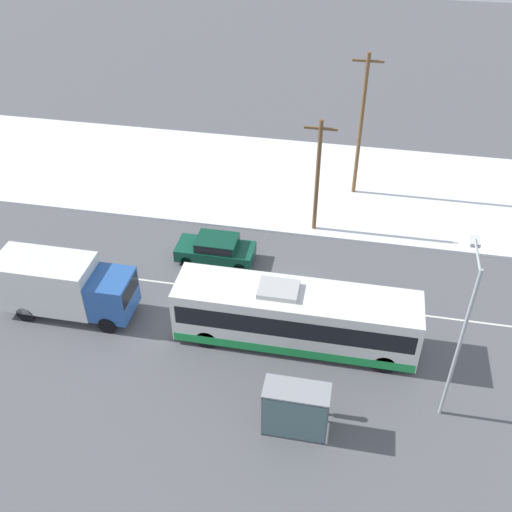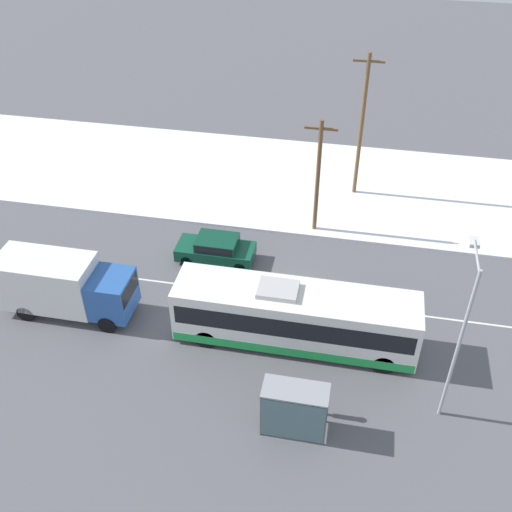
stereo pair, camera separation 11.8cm
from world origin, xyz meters
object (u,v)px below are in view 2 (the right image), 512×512
object	(u,v)px
utility_pole_roadside	(318,175)
bus_shelter	(294,407)
city_bus	(295,317)
pedestrian_at_stop	(317,395)
streetlamp	(462,323)
utility_pole_snowlot	(362,125)
sedan_car	(216,248)
box_truck	(63,284)

from	to	relation	value
utility_pole_roadside	bus_shelter	bearing A→B (deg)	-86.72
city_bus	pedestrian_at_stop	distance (m)	4.28
streetlamp	utility_pole_roadside	bearing A→B (deg)	119.42
city_bus	utility_pole_snowlot	xyz separation A→B (m)	(1.92, 13.93, 3.23)
sedan_car	streetlamp	bearing A→B (deg)	145.83
box_truck	sedan_car	world-z (taller)	box_truck
box_truck	utility_pole_snowlot	bearing A→B (deg)	46.52
box_truck	utility_pole_snowlot	size ratio (longest dim) A/B	0.72
utility_pole_snowlot	pedestrian_at_stop	bearing A→B (deg)	-91.41
streetlamp	utility_pole_snowlot	bearing A→B (deg)	105.73
city_bus	box_truck	bearing A→B (deg)	-179.56
box_truck	bus_shelter	size ratio (longest dim) A/B	2.52
streetlamp	utility_pole_roadside	xyz separation A→B (m)	(-6.70, 11.88, -1.11)
utility_pole_roadside	box_truck	bearing A→B (deg)	-140.13
streetlamp	utility_pole_roadside	world-z (taller)	streetlamp
sedan_car	bus_shelter	world-z (taller)	bus_shelter
box_truck	bus_shelter	distance (m)	13.11
streetlamp	bus_shelter	bearing A→B (deg)	-155.95
streetlamp	utility_pole_roadside	distance (m)	13.69
city_bus	utility_pole_snowlot	bearing A→B (deg)	82.15
city_bus	bus_shelter	bearing A→B (deg)	-82.32
city_bus	utility_pole_snowlot	world-z (taller)	utility_pole_snowlot
pedestrian_at_stop	bus_shelter	world-z (taller)	bus_shelter
pedestrian_at_stop	utility_pole_snowlot	xyz separation A→B (m)	(0.44, 17.93, 3.65)
bus_shelter	streetlamp	size ratio (longest dim) A/B	0.34
box_truck	utility_pole_snowlot	world-z (taller)	utility_pole_snowlot
box_truck	sedan_car	size ratio (longest dim) A/B	1.54
city_bus	utility_pole_roadside	xyz separation A→B (m)	(-0.13, 9.30, 2.15)
city_bus	pedestrian_at_stop	world-z (taller)	city_bus
box_truck	pedestrian_at_stop	distance (m)	13.45
pedestrian_at_stop	bus_shelter	bearing A→B (deg)	-122.80
city_bus	streetlamp	bearing A→B (deg)	-21.44
bus_shelter	utility_pole_roadside	xyz separation A→B (m)	(-0.83, 14.50, 2.03)
bus_shelter	utility_pole_snowlot	distance (m)	19.42
city_bus	streetlamp	xyz separation A→B (m)	(6.57, -2.58, 3.26)
sedan_car	pedestrian_at_stop	size ratio (longest dim) A/B	2.32
bus_shelter	streetlamp	bearing A→B (deg)	24.05
box_truck	streetlamp	bearing A→B (deg)	-7.91
city_bus	pedestrian_at_stop	xyz separation A→B (m)	(1.48, -3.99, -0.42)
sedan_car	streetlamp	xyz separation A→B (m)	(11.69, -7.93, 4.01)
box_truck	utility_pole_roadside	world-z (taller)	utility_pole_roadside
city_bus	sedan_car	bearing A→B (deg)	133.70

